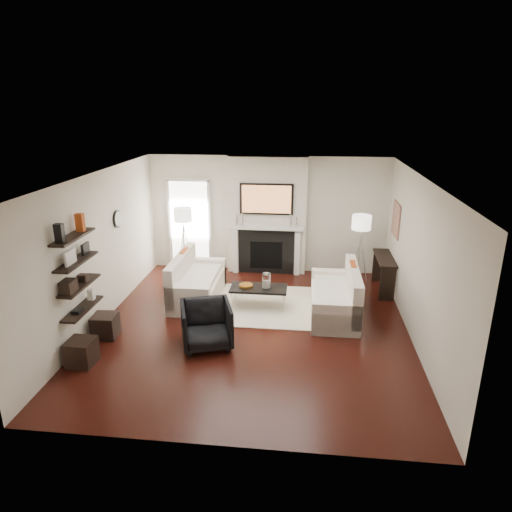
# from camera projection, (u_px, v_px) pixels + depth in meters

# --- Properties ---
(room_envelope) EXTENTS (6.00, 6.00, 6.00)m
(room_envelope) POSITION_uv_depth(u_px,v_px,m) (252.00, 256.00, 7.76)
(room_envelope) COLOR #34100B
(room_envelope) RESTS_ON ground
(chimney_breast) EXTENTS (1.80, 0.25, 2.70)m
(chimney_breast) POSITION_uv_depth(u_px,v_px,m) (267.00, 216.00, 10.46)
(chimney_breast) COLOR silver
(chimney_breast) RESTS_ON floor
(fireplace_surround) EXTENTS (1.30, 0.02, 1.04)m
(fireplace_surround) POSITION_uv_depth(u_px,v_px,m) (266.00, 252.00, 10.61)
(fireplace_surround) COLOR black
(fireplace_surround) RESTS_ON floor
(firebox) EXTENTS (0.75, 0.02, 0.65)m
(firebox) POSITION_uv_depth(u_px,v_px,m) (266.00, 255.00, 10.62)
(firebox) COLOR black
(firebox) RESTS_ON floor
(mantel_pilaster_l) EXTENTS (0.12, 0.08, 1.10)m
(mantel_pilaster_l) POSITION_uv_depth(u_px,v_px,m) (235.00, 250.00, 10.64)
(mantel_pilaster_l) COLOR white
(mantel_pilaster_l) RESTS_ON floor
(mantel_pilaster_r) EXTENTS (0.12, 0.08, 1.10)m
(mantel_pilaster_r) POSITION_uv_depth(u_px,v_px,m) (297.00, 252.00, 10.49)
(mantel_pilaster_r) COLOR white
(mantel_pilaster_r) RESTS_ON floor
(mantel_shelf) EXTENTS (1.70, 0.18, 0.07)m
(mantel_shelf) POSITION_uv_depth(u_px,v_px,m) (266.00, 228.00, 10.36)
(mantel_shelf) COLOR white
(mantel_shelf) RESTS_ON chimney_breast
(tv_body) EXTENTS (1.20, 0.06, 0.70)m
(tv_body) POSITION_uv_depth(u_px,v_px,m) (267.00, 199.00, 10.18)
(tv_body) COLOR black
(tv_body) RESTS_ON chimney_breast
(tv_screen) EXTENTS (1.10, 0.00, 0.62)m
(tv_screen) POSITION_uv_depth(u_px,v_px,m) (266.00, 199.00, 10.15)
(tv_screen) COLOR #BF723F
(tv_screen) RESTS_ON tv_body
(candlestick_l_tall) EXTENTS (0.04, 0.04, 0.30)m
(candlestick_l_tall) POSITION_uv_depth(u_px,v_px,m) (242.00, 219.00, 10.37)
(candlestick_l_tall) COLOR silver
(candlestick_l_tall) RESTS_ON mantel_shelf
(candlestick_l_short) EXTENTS (0.04, 0.04, 0.24)m
(candlestick_l_short) POSITION_uv_depth(u_px,v_px,m) (237.00, 220.00, 10.40)
(candlestick_l_short) COLOR silver
(candlestick_l_short) RESTS_ON mantel_shelf
(candlestick_r_tall) EXTENTS (0.04, 0.04, 0.30)m
(candlestick_r_tall) POSITION_uv_depth(u_px,v_px,m) (291.00, 221.00, 10.26)
(candlestick_r_tall) COLOR silver
(candlestick_r_tall) RESTS_ON mantel_shelf
(candlestick_r_short) EXTENTS (0.04, 0.04, 0.24)m
(candlestick_r_short) POSITION_uv_depth(u_px,v_px,m) (296.00, 222.00, 10.25)
(candlestick_r_short) COLOR silver
(candlestick_r_short) RESTS_ON mantel_shelf
(hallway_panel) EXTENTS (0.90, 0.02, 2.10)m
(hallway_panel) POSITION_uv_depth(u_px,v_px,m) (190.00, 225.00, 10.85)
(hallway_panel) COLOR white
(hallway_panel) RESTS_ON floor
(door_trim_l) EXTENTS (0.06, 0.06, 2.16)m
(door_trim_l) POSITION_uv_depth(u_px,v_px,m) (170.00, 225.00, 10.89)
(door_trim_l) COLOR white
(door_trim_l) RESTS_ON floor
(door_trim_r) EXTENTS (0.06, 0.06, 2.16)m
(door_trim_r) POSITION_uv_depth(u_px,v_px,m) (210.00, 226.00, 10.79)
(door_trim_r) COLOR white
(door_trim_r) RESTS_ON floor
(door_trim_top) EXTENTS (1.02, 0.06, 0.06)m
(door_trim_top) POSITION_uv_depth(u_px,v_px,m) (188.00, 180.00, 10.49)
(door_trim_top) COLOR white
(door_trim_top) RESTS_ON wall_back
(rug) EXTENTS (2.60, 2.00, 0.01)m
(rug) POSITION_uv_depth(u_px,v_px,m) (261.00, 305.00, 9.09)
(rug) COLOR #F1E6C5
(rug) RESTS_ON floor
(loveseat_left_base) EXTENTS (0.85, 1.80, 0.42)m
(loveseat_left_base) POSITION_uv_depth(u_px,v_px,m) (198.00, 289.00, 9.31)
(loveseat_left_base) COLOR white
(loveseat_left_base) RESTS_ON floor
(loveseat_left_back) EXTENTS (0.18, 1.80, 0.80)m
(loveseat_left_back) POSITION_uv_depth(u_px,v_px,m) (181.00, 274.00, 9.24)
(loveseat_left_back) COLOR white
(loveseat_left_back) RESTS_ON floor
(loveseat_left_arm_n) EXTENTS (0.85, 0.18, 0.60)m
(loveseat_left_arm_n) POSITION_uv_depth(u_px,v_px,m) (188.00, 302.00, 8.52)
(loveseat_left_arm_n) COLOR white
(loveseat_left_arm_n) RESTS_ON floor
(loveseat_left_arm_s) EXTENTS (0.85, 0.18, 0.60)m
(loveseat_left_arm_s) POSITION_uv_depth(u_px,v_px,m) (206.00, 271.00, 10.04)
(loveseat_left_arm_s) COLOR white
(loveseat_left_arm_s) RESTS_ON floor
(loveseat_left_cushion) EXTENTS (0.63, 1.44, 0.10)m
(loveseat_left_cushion) POSITION_uv_depth(u_px,v_px,m) (200.00, 277.00, 9.22)
(loveseat_left_cushion) COLOR white
(loveseat_left_cushion) RESTS_ON loveseat_left_base
(pillow_left_orange) EXTENTS (0.10, 0.42, 0.42)m
(pillow_left_orange) POSITION_uv_depth(u_px,v_px,m) (185.00, 260.00, 9.46)
(pillow_left_orange) COLOR #B34516
(pillow_left_orange) RESTS_ON loveseat_left_cushion
(pillow_left_charcoal) EXTENTS (0.10, 0.40, 0.40)m
(pillow_left_charcoal) POSITION_uv_depth(u_px,v_px,m) (177.00, 270.00, 8.90)
(pillow_left_charcoal) COLOR black
(pillow_left_charcoal) RESTS_ON loveseat_left_cushion
(loveseat_right_base) EXTENTS (0.85, 1.80, 0.42)m
(loveseat_right_base) POSITION_uv_depth(u_px,v_px,m) (334.00, 304.00, 8.62)
(loveseat_right_base) COLOR white
(loveseat_right_base) RESTS_ON floor
(loveseat_right_back) EXTENTS (0.18, 1.80, 0.80)m
(loveseat_right_back) POSITION_uv_depth(u_px,v_px,m) (353.00, 290.00, 8.49)
(loveseat_right_back) COLOR white
(loveseat_right_back) RESTS_ON floor
(loveseat_right_arm_n) EXTENTS (0.85, 0.18, 0.60)m
(loveseat_right_arm_n) POSITION_uv_depth(u_px,v_px,m) (337.00, 319.00, 7.83)
(loveseat_right_arm_n) COLOR white
(loveseat_right_arm_n) RESTS_ON floor
(loveseat_right_arm_s) EXTENTS (0.85, 0.18, 0.60)m
(loveseat_right_arm_s) POSITION_uv_depth(u_px,v_px,m) (332.00, 284.00, 9.36)
(loveseat_right_arm_s) COLOR white
(loveseat_right_arm_s) RESTS_ON floor
(loveseat_right_cushion) EXTENTS (0.63, 1.44, 0.10)m
(loveseat_right_cushion) POSITION_uv_depth(u_px,v_px,m) (332.00, 291.00, 8.55)
(loveseat_right_cushion) COLOR white
(loveseat_right_cushion) RESTS_ON loveseat_right_base
(pillow_right_orange) EXTENTS (0.10, 0.42, 0.42)m
(pillow_right_orange) POSITION_uv_depth(u_px,v_px,m) (352.00, 274.00, 8.70)
(pillow_right_orange) COLOR #B34516
(pillow_right_orange) RESTS_ON loveseat_right_cushion
(pillow_right_charcoal) EXTENTS (0.10, 0.40, 0.40)m
(pillow_right_charcoal) POSITION_uv_depth(u_px,v_px,m) (355.00, 286.00, 8.14)
(pillow_right_charcoal) COLOR black
(pillow_right_charcoal) RESTS_ON loveseat_right_cushion
(coffee_table) EXTENTS (1.10, 0.55, 0.04)m
(coffee_table) POSITION_uv_depth(u_px,v_px,m) (259.00, 288.00, 8.87)
(coffee_table) COLOR black
(coffee_table) RESTS_ON floor
(coffee_leg_nw) EXTENTS (0.02, 0.02, 0.38)m
(coffee_leg_nw) POSITION_uv_depth(u_px,v_px,m) (232.00, 301.00, 8.79)
(coffee_leg_nw) COLOR silver
(coffee_leg_nw) RESTS_ON floor
(coffee_leg_ne) EXTENTS (0.02, 0.02, 0.38)m
(coffee_leg_ne) POSITION_uv_depth(u_px,v_px,m) (283.00, 304.00, 8.68)
(coffee_leg_ne) COLOR silver
(coffee_leg_ne) RESTS_ON floor
(coffee_leg_sw) EXTENTS (0.02, 0.02, 0.38)m
(coffee_leg_sw) POSITION_uv_depth(u_px,v_px,m) (235.00, 292.00, 9.20)
(coffee_leg_sw) COLOR silver
(coffee_leg_sw) RESTS_ON floor
(coffee_leg_se) EXTENTS (0.02, 0.02, 0.38)m
(coffee_leg_se) POSITION_uv_depth(u_px,v_px,m) (285.00, 295.00, 9.10)
(coffee_leg_se) COLOR silver
(coffee_leg_se) RESTS_ON floor
(hurricane_glass) EXTENTS (0.17, 0.17, 0.30)m
(hurricane_glass) POSITION_uv_depth(u_px,v_px,m) (266.00, 281.00, 8.81)
(hurricane_glass) COLOR white
(hurricane_glass) RESTS_ON coffee_table
(hurricane_candle) EXTENTS (0.11, 0.11, 0.17)m
(hurricane_candle) POSITION_uv_depth(u_px,v_px,m) (266.00, 284.00, 8.83)
(hurricane_candle) COLOR white
(hurricane_candle) RESTS_ON coffee_table
(copper_bowl) EXTENTS (0.27, 0.27, 0.04)m
(copper_bowl) POSITION_uv_depth(u_px,v_px,m) (246.00, 285.00, 8.89)
(copper_bowl) COLOR #AE6C1D
(copper_bowl) RESTS_ON coffee_table
(armchair) EXTENTS (0.98, 0.95, 0.82)m
(armchair) POSITION_uv_depth(u_px,v_px,m) (206.00, 323.00, 7.47)
(armchair) COLOR black
(armchair) RESTS_ON floor
(lamp_left_post) EXTENTS (0.02, 0.02, 1.20)m
(lamp_left_post) POSITION_uv_depth(u_px,v_px,m) (185.00, 251.00, 10.46)
(lamp_left_post) COLOR silver
(lamp_left_post) RESTS_ON floor
(lamp_left_shade) EXTENTS (0.40, 0.40, 0.30)m
(lamp_left_shade) POSITION_uv_depth(u_px,v_px,m) (183.00, 215.00, 10.18)
(lamp_left_shade) COLOR white
(lamp_left_shade) RESTS_ON lamp_left_post
(lamp_left_leg_a) EXTENTS (0.25, 0.02, 1.23)m
(lamp_left_leg_a) POSITION_uv_depth(u_px,v_px,m) (189.00, 251.00, 10.44)
(lamp_left_leg_a) COLOR silver
(lamp_left_leg_a) RESTS_ON floor
(lamp_left_leg_b) EXTENTS (0.14, 0.22, 1.23)m
(lamp_left_leg_b) POSITION_uv_depth(u_px,v_px,m) (183.00, 249.00, 10.55)
(lamp_left_leg_b) COLOR silver
(lamp_left_leg_b) RESTS_ON floor
(lamp_left_leg_c) EXTENTS (0.14, 0.22, 1.23)m
(lamp_left_leg_c) POSITION_uv_depth(u_px,v_px,m) (181.00, 252.00, 10.37)
(lamp_left_leg_c) COLOR silver
(lamp_left_leg_c) RESTS_ON floor
(lamp_right_post) EXTENTS (0.02, 0.02, 1.20)m
(lamp_right_post) POSITION_uv_depth(u_px,v_px,m) (359.00, 261.00, 9.80)
(lamp_right_post) COLOR silver
(lamp_right_post) RESTS_ON floor
(lamp_right_shade) EXTENTS (0.40, 0.40, 0.30)m
(lamp_right_shade) POSITION_uv_depth(u_px,v_px,m) (362.00, 222.00, 9.53)
(lamp_right_shade) COLOR white
(lamp_right_shade) RESTS_ON lamp_right_post
(lamp_right_leg_a) EXTENTS (0.25, 0.02, 1.23)m
(lamp_right_leg_a) POSITION_uv_depth(u_px,v_px,m) (364.00, 261.00, 9.79)
(lamp_right_leg_a) COLOR silver
(lamp_right_leg_a) RESTS_ON floor
(lamp_right_leg_b) EXTENTS (0.14, 0.22, 1.23)m
(lamp_right_leg_b) POSITION_uv_depth(u_px,v_px,m) (356.00, 259.00, 9.90)
(lamp_right_leg_b) COLOR silver
(lamp_right_leg_b) RESTS_ON floor
(lamp_right_leg_c) EXTENTS (0.14, 0.22, 1.23)m
(lamp_right_leg_c) POSITION_uv_depth(u_px,v_px,m) (356.00, 262.00, 9.72)
(lamp_right_leg_c) COLOR silver
(lamp_right_leg_c) RESTS_ON floor
(console_top) EXTENTS (0.35, 1.20, 0.04)m
(console_top) POSITION_uv_depth(u_px,v_px,m) (385.00, 258.00, 9.57)
(console_top) COLOR black
(console_top) RESTS_ON floor
(console_leg_n) EXTENTS (0.30, 0.04, 0.71)m
(console_leg_n) POSITION_uv_depth(u_px,v_px,m) (387.00, 284.00, 9.18)
(console_leg_n) COLOR black
(console_leg_n) RESTS_ON floor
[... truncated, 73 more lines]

